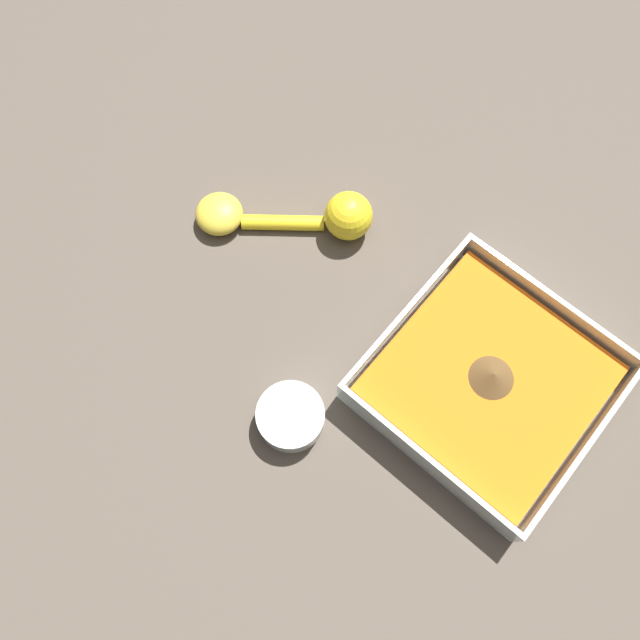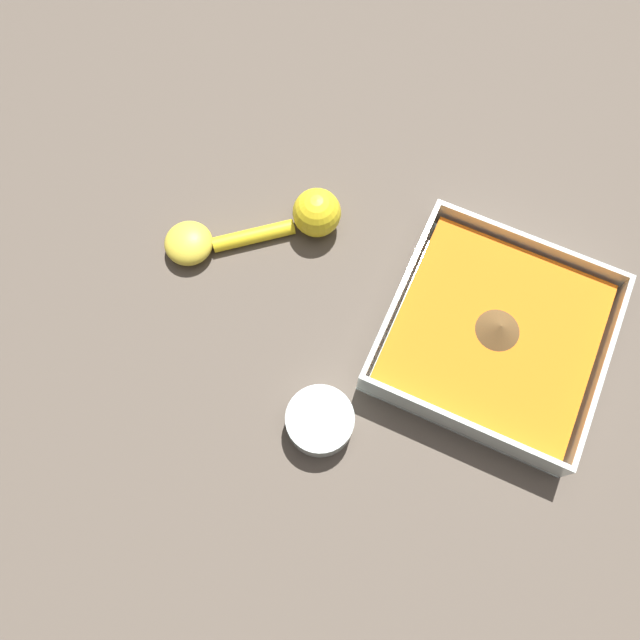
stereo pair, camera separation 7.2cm
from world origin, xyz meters
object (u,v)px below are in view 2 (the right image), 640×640
(square_dish, at_px, (494,335))
(spice_bowl, at_px, (320,421))
(lemon_squeezer, at_px, (307,216))
(lemon_half, at_px, (189,243))

(square_dish, distance_m, spice_bowl, 0.24)
(lemon_squeezer, bearing_deg, spice_bowl, -101.41)
(square_dish, relative_size, spice_bowl, 3.20)
(lemon_squeezer, relative_size, lemon_half, 2.33)
(spice_bowl, relative_size, lemon_squeezer, 0.55)
(square_dish, height_order, spice_bowl, square_dish)
(square_dish, distance_m, lemon_half, 0.40)
(square_dish, distance_m, lemon_squeezer, 0.28)
(spice_bowl, xyz_separation_m, lemon_squeezer, (-0.23, -0.12, 0.01))
(spice_bowl, xyz_separation_m, lemon_half, (-0.14, -0.25, 0.00))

